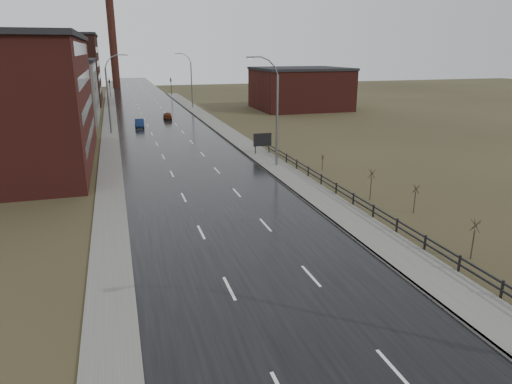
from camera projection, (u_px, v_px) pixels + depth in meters
road at (167, 133)px, 68.11m from camera, size 14.00×300.00×0.06m
sidewalk_right at (278, 168)px, 47.68m from camera, size 3.20×180.00×0.18m
curb_right at (264, 169)px, 47.25m from camera, size 0.16×180.00×0.18m
sidewalk_left at (110, 136)px, 65.80m from camera, size 2.40×260.00×0.12m
warehouse_mid at (47, 91)px, 77.95m from camera, size 16.32×20.40×10.50m
warehouse_far at (38, 69)px, 103.19m from camera, size 26.52×24.48×15.50m
building_right at (300, 88)px, 95.42m from camera, size 18.36×16.32×8.50m
smokestack at (113, 38)px, 143.99m from camera, size 2.70×2.70×30.70m
streetlight_right_mid at (274, 112)px, 46.85m from camera, size 3.36×0.28×11.35m
streetlight_left at (110, 94)px, 66.05m from camera, size 3.36×0.28×11.35m
streetlight_right_far at (190, 80)px, 96.15m from camera, size 3.36×0.28×11.35m
guardrail at (378, 213)px, 32.73m from camera, size 0.10×53.05×1.10m
shrub_c at (474, 238)px, 26.73m from camera, size 0.59×0.62×2.49m
shrub_d at (415, 198)px, 34.44m from camera, size 0.53×0.56×2.23m
shrub_e at (371, 184)px, 37.51m from camera, size 0.61×0.65×2.60m
shrub_f at (322, 162)px, 46.94m from camera, size 0.40×0.42×1.64m
billboard at (262, 140)px, 53.61m from camera, size 2.22×0.17×2.59m
traffic_light_left at (109, 79)px, 119.28m from camera, size 0.58×2.73×5.30m
traffic_light_right at (171, 78)px, 123.76m from camera, size 0.58×2.73×5.30m
car_near at (140, 123)px, 73.05m from camera, size 1.65×4.10×1.32m
car_far at (167, 116)px, 81.82m from camera, size 1.76×3.83×1.27m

